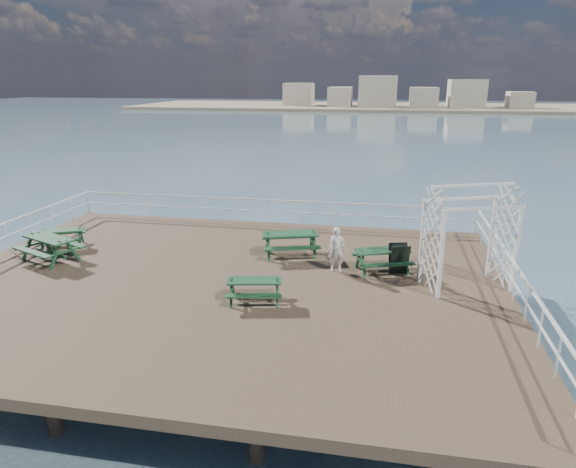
% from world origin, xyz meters
% --- Properties ---
extents(ground, '(18.00, 14.00, 0.30)m').
position_xyz_m(ground, '(0.00, 0.00, -0.15)').
color(ground, brown).
rests_on(ground, ground).
extents(sea_backdrop, '(300.00, 300.00, 9.20)m').
position_xyz_m(sea_backdrop, '(12.54, 134.07, -0.51)').
color(sea_backdrop, '#466775').
rests_on(sea_backdrop, ground).
extents(railing, '(17.77, 13.76, 1.10)m').
position_xyz_m(railing, '(-0.07, 2.57, 0.87)').
color(railing, silver).
rests_on(railing, ground).
extents(picnic_table_a, '(1.97, 1.82, 0.77)m').
position_xyz_m(picnic_table_a, '(-7.08, 2.11, 0.49)').
color(picnic_table_a, '#163D1D').
rests_on(picnic_table_a, ground).
extents(picnic_table_b, '(2.38, 2.12, 0.97)m').
position_xyz_m(picnic_table_b, '(1.74, 2.74, 0.62)').
color(picnic_table_b, '#163D1D').
rests_on(picnic_table_b, ground).
extents(picnic_table_c, '(2.16, 1.95, 0.87)m').
position_xyz_m(picnic_table_c, '(5.06, 1.75, 0.55)').
color(picnic_table_c, '#163D1D').
rests_on(picnic_table_c, ground).
extents(picnic_table_d, '(2.50, 2.29, 0.98)m').
position_xyz_m(picnic_table_d, '(-6.55, 0.61, 0.63)').
color(picnic_table_d, '#163D1D').
rests_on(picnic_table_d, ground).
extents(picnic_table_e, '(1.80, 1.56, 0.77)m').
position_xyz_m(picnic_table_e, '(1.45, -1.42, 0.49)').
color(picnic_table_e, '#163D1D').
rests_on(picnic_table_e, ground).
extents(trellis_arbor, '(2.95, 2.26, 3.26)m').
position_xyz_m(trellis_arbor, '(7.60, 0.89, 1.45)').
color(trellis_arbor, silver).
rests_on(trellis_arbor, ground).
extents(sandwich_board, '(0.72, 0.61, 1.03)m').
position_xyz_m(sandwich_board, '(5.60, 1.64, 0.50)').
color(sandwich_board, black).
rests_on(sandwich_board, ground).
extents(person, '(0.58, 0.40, 1.51)m').
position_xyz_m(person, '(3.55, 1.49, 0.76)').
color(person, silver).
rests_on(person, ground).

